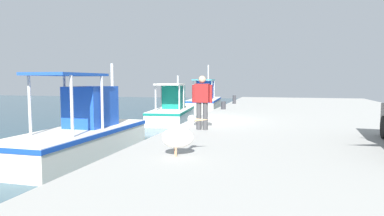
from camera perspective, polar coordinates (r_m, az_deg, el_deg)
quay_pier at (r=12.58m, az=22.42°, el=-4.36°), size 36.00×10.00×0.80m
fishing_boat_second at (r=10.84m, az=-18.36°, el=-4.11°), size 5.65×1.96×2.91m
fishing_boat_third at (r=18.61m, az=-3.41°, el=-0.42°), size 4.96×2.35×2.59m
fishing_boat_fourth at (r=24.64m, az=2.20°, el=1.11°), size 5.82×2.43×3.52m
pelican at (r=6.69m, az=-2.44°, el=-4.84°), size 0.60×0.95×0.82m
fisherman_standing at (r=10.19m, az=1.74°, el=1.38°), size 0.25×0.63×1.65m
mooring_bollard_second at (r=17.52m, az=5.38°, el=0.45°), size 0.25×0.25×0.40m
mooring_bollard_third at (r=21.72m, az=7.23°, el=1.44°), size 0.22×0.22×0.54m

